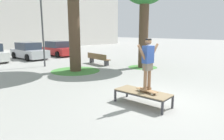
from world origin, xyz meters
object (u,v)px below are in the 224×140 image
object	(u,v)px
skateboard	(147,90)
car_silver	(29,51)
skate_box	(143,93)
park_bench	(98,58)
car_red	(58,49)
skater	(148,61)
light_post	(41,11)

from	to	relation	value
skateboard	car_silver	size ratio (longest dim) A/B	0.19
skate_box	park_bench	xyz separation A→B (m)	(4.49, 7.68, 0.03)
car_red	skater	bearing A→B (deg)	-108.64
skateboard	skater	world-z (taller)	skater
park_bench	light_post	world-z (taller)	light_post
skateboard	light_post	world-z (taller)	light_post
skateboard	light_post	xyz separation A→B (m)	(1.12, 9.80, 3.29)
skate_box	skater	bearing A→B (deg)	-84.91
car_silver	light_post	xyz separation A→B (m)	(-0.87, -4.85, 3.13)
skate_box	skater	xyz separation A→B (m)	(0.01, -0.16, 1.12)
car_silver	light_post	distance (m)	5.84
skateboard	skater	distance (m)	0.99
car_silver	light_post	bearing A→B (deg)	-100.15
light_post	car_red	bearing A→B (deg)	52.99
skateboard	park_bench	distance (m)	9.03
car_red	light_post	distance (m)	7.29
car_red	skateboard	bearing A→B (deg)	-108.64
skater	car_red	xyz separation A→B (m)	(5.08, 15.05, -0.84)
skater	light_post	xyz separation A→B (m)	(1.12, 9.79, 2.29)
park_bench	skate_box	bearing A→B (deg)	-120.30
park_bench	light_post	xyz separation A→B (m)	(-3.36, 1.95, 3.38)
skater	skateboard	bearing A→B (deg)	-93.87
skate_box	park_bench	size ratio (longest dim) A/B	0.81
skate_box	car_red	distance (m)	15.74
skate_box	skater	world-z (taller)	skater
skateboard	car_red	world-z (taller)	car_red
skater	park_bench	xyz separation A→B (m)	(4.48, 7.84, -1.08)
car_silver	park_bench	size ratio (longest dim) A/B	1.78
skate_box	car_silver	world-z (taller)	car_silver
car_red	park_bench	distance (m)	7.24
skate_box	park_bench	world-z (taller)	park_bench
car_silver	car_red	distance (m)	3.12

